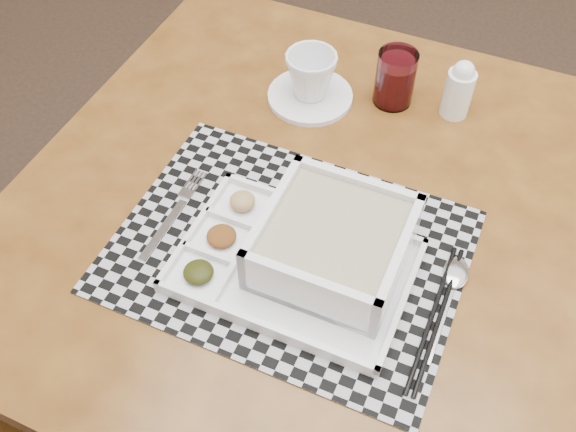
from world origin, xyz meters
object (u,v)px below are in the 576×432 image
object	(u,v)px
cup	(311,75)
juice_glass	(395,80)
dining_table	(321,231)
serving_tray	(322,249)
creamer_bottle	(459,90)

from	to	relation	value
cup	juice_glass	size ratio (longest dim) A/B	0.90
dining_table	juice_glass	xyz separation A→B (m)	(0.05, 0.26, 0.12)
serving_tray	cup	bearing A→B (deg)	108.27
dining_table	serving_tray	xyz separation A→B (m)	(0.03, -0.11, 0.11)
serving_tray	creamer_bottle	distance (m)	0.40
dining_table	juice_glass	world-z (taller)	juice_glass
cup	creamer_bottle	xyz separation A→B (m)	(0.25, 0.04, -0.00)
serving_tray	cup	world-z (taller)	cup
serving_tray	dining_table	bearing A→B (deg)	103.31
serving_tray	creamer_bottle	bearing A→B (deg)	70.22
serving_tray	cup	distance (m)	0.36
serving_tray	creamer_bottle	xyz separation A→B (m)	(0.13, 0.37, 0.01)
juice_glass	creamer_bottle	size ratio (longest dim) A/B	0.92
serving_tray	creamer_bottle	size ratio (longest dim) A/B	3.20
serving_tray	juice_glass	distance (m)	0.38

